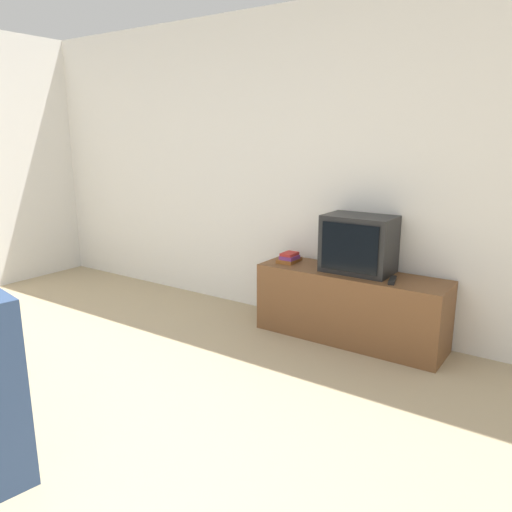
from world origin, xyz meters
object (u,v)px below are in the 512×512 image
at_px(television, 359,244).
at_px(remote_on_stand, 392,280).
at_px(book_stack, 289,258).
at_px(tv_stand, 350,306).

height_order(television, remote_on_stand, television).
height_order(book_stack, remote_on_stand, book_stack).
bearing_deg(tv_stand, television, 53.16).
xyz_separation_m(tv_stand, television, (0.03, 0.04, 0.49)).
relative_size(tv_stand, remote_on_stand, 7.68).
xyz_separation_m(book_stack, remote_on_stand, (0.91, -0.08, -0.02)).
xyz_separation_m(tv_stand, remote_on_stand, (0.35, -0.07, 0.29)).
bearing_deg(television, book_stack, -176.67).
bearing_deg(remote_on_stand, television, 160.34).
height_order(tv_stand, remote_on_stand, remote_on_stand).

